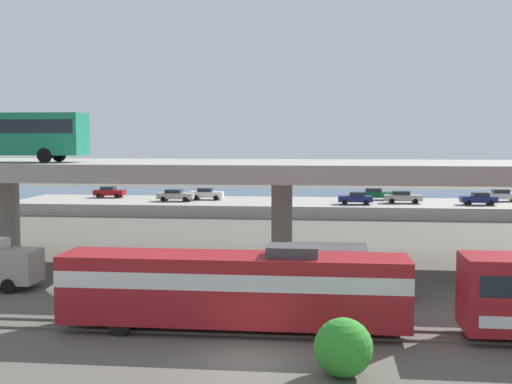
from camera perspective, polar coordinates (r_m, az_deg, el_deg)
name	(u,v)px	position (r m, az deg, el deg)	size (l,w,h in m)	color
ground_plane	(248,360)	(27.97, -0.72, -14.43)	(260.00, 260.00, 0.00)	#565149
rail_strip_near	(256,335)	(31.03, 0.02, -12.38)	(110.00, 0.12, 0.12)	#59544C
rail_strip_far	(260,326)	(32.45, 0.32, -11.61)	(110.00, 0.12, 0.12)	#59544C
train_locomotive	(216,286)	(31.46, -3.48, -8.13)	(17.57, 3.04, 4.18)	maroon
highway_overpass	(282,173)	(46.42, 2.27, 1.69)	(96.00, 12.96, 7.53)	#9E998E
transit_bus_on_overpass	(1,133)	(49.26, -21.35, 4.84)	(12.00, 2.68, 3.40)	#197A56
service_truck_east	(341,270)	(38.19, 7.44, -6.74)	(6.80, 2.46, 3.04)	navy
pier_parking_lot	(301,207)	(81.74, 3.97, -1.31)	(72.11, 13.13, 1.40)	#9E998E
parked_car_0	(403,197)	(81.06, 12.65, -0.42)	(4.50, 1.87, 1.50)	#9E998C
parked_car_1	(207,194)	(84.07, -4.32, -0.14)	(4.17, 1.92, 1.50)	silver
parked_car_2	(479,198)	(81.34, 18.83, -0.54)	(4.11, 1.91, 1.50)	navy
parked_car_3	(375,194)	(84.97, 10.30, -0.15)	(4.52, 1.88, 1.50)	#0C4C26
parked_car_4	(109,192)	(89.08, -12.65, 0.02)	(4.03, 1.85, 1.50)	maroon
parked_car_5	(356,198)	(78.57, 8.66, -0.52)	(4.01, 1.92, 1.50)	navy
parked_car_6	(175,195)	(82.31, -7.04, -0.27)	(4.51, 1.90, 1.50)	#9E998C
parked_car_7	(502,195)	(87.15, 20.63, -0.26)	(4.27, 1.94, 1.50)	#B7B7BC
harbor_water	(307,197)	(104.69, 4.48, -0.40)	(140.00, 36.00, 0.01)	#2D5170
shrub_right	(343,348)	(26.04, 7.61, -13.28)	(2.29, 2.29, 2.29)	#2F8B2B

